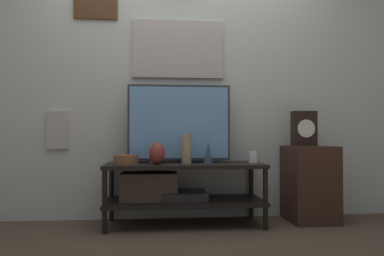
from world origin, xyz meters
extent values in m
plane|color=#4C3D2D|center=(0.00, 0.00, 0.00)|extent=(12.00, 12.00, 0.00)
cube|color=beige|center=(0.00, 0.59, 1.35)|extent=(6.40, 0.06, 2.70)
cube|color=#B2ADA3|center=(-0.04, 0.55, 1.53)|extent=(0.82, 0.02, 0.52)
cube|color=#B2BCC6|center=(-0.04, 0.55, 1.53)|extent=(0.79, 0.01, 0.49)
cube|color=#B7B2A8|center=(-1.10, 0.55, 0.80)|extent=(0.19, 0.02, 0.33)
cube|color=white|center=(-1.10, 0.55, 0.80)|extent=(0.15, 0.01, 0.30)
cube|color=black|center=(0.00, 0.29, 0.50)|extent=(1.31, 0.50, 0.03)
cube|color=black|center=(0.00, 0.29, 0.19)|extent=(1.31, 0.50, 0.03)
cylinder|color=black|center=(-0.63, 0.07, 0.26)|extent=(0.04, 0.04, 0.51)
cylinder|color=black|center=(0.63, 0.07, 0.26)|extent=(0.04, 0.04, 0.51)
cylinder|color=black|center=(-0.63, 0.51, 0.26)|extent=(0.04, 0.04, 0.51)
cylinder|color=black|center=(0.63, 0.51, 0.26)|extent=(0.04, 0.04, 0.51)
cube|color=black|center=(0.00, 0.29, 0.24)|extent=(0.36, 0.35, 0.07)
cube|color=#47382D|center=(-0.30, 0.29, 0.32)|extent=(0.46, 0.28, 0.23)
cylinder|color=#333338|center=(-0.28, 0.41, 0.52)|extent=(0.05, 0.05, 0.02)
cylinder|color=#333338|center=(0.21, 0.41, 0.52)|extent=(0.05, 0.05, 0.02)
cube|color=#333338|center=(-0.04, 0.41, 0.86)|extent=(0.89, 0.04, 0.65)
cube|color=#6B9ED1|center=(-0.04, 0.39, 0.86)|extent=(0.85, 0.01, 0.62)
ellipsoid|color=brown|center=(-0.23, 0.21, 0.60)|extent=(0.13, 0.13, 0.18)
cone|color=#2D4251|center=(0.19, 0.23, 0.61)|extent=(0.08, 0.08, 0.19)
cylinder|color=brown|center=(-0.48, 0.20, 0.55)|extent=(0.20, 0.20, 0.08)
cylinder|color=tan|center=(0.01, 0.27, 0.64)|extent=(0.08, 0.08, 0.24)
cylinder|color=silver|center=(0.59, 0.29, 0.56)|extent=(0.08, 0.08, 0.10)
cylinder|color=brown|center=(0.01, 0.49, 0.54)|extent=(0.07, 0.07, 0.05)
sphere|color=brown|center=(0.01, 0.49, 0.61)|extent=(0.09, 0.09, 0.09)
cube|color=#382319|center=(1.10, 0.33, 0.33)|extent=(0.39, 0.43, 0.65)
cube|color=black|center=(1.06, 0.35, 0.81)|extent=(0.21, 0.10, 0.31)
cylinder|color=white|center=(1.06, 0.29, 0.81)|extent=(0.16, 0.01, 0.16)
camera|label=1|loc=(-0.25, -2.83, 0.75)|focal=35.00mm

